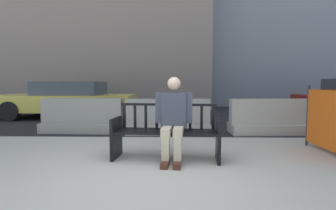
# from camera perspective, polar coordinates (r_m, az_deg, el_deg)

# --- Properties ---
(ground_plane) EXTENTS (200.00, 200.00, 0.00)m
(ground_plane) POSITION_cam_1_polar(r_m,az_deg,el_deg) (3.40, -5.43, -16.21)
(ground_plane) COLOR #B7B2A8
(street_asphalt) EXTENTS (120.00, 12.00, 0.01)m
(street_asphalt) POSITION_cam_1_polar(r_m,az_deg,el_deg) (11.92, -0.62, -1.13)
(street_asphalt) COLOR black
(street_asphalt) RESTS_ON ground
(street_bench) EXTENTS (1.73, 0.68, 0.88)m
(street_bench) POSITION_cam_1_polar(r_m,az_deg,el_deg) (4.22, -0.38, -6.42)
(street_bench) COLOR black
(street_bench) RESTS_ON ground
(seated_person) EXTENTS (0.59, 0.75, 1.31)m
(seated_person) POSITION_cam_1_polar(r_m,az_deg,el_deg) (4.11, 1.20, -2.59)
(seated_person) COLOR #383D4C
(seated_person) RESTS_ON ground
(jersey_barrier_centre) EXTENTS (2.03, 0.76, 0.84)m
(jersey_barrier_centre) POSITION_cam_1_polar(r_m,az_deg,el_deg) (6.37, 0.03, -3.16)
(jersey_barrier_centre) COLOR gray
(jersey_barrier_centre) RESTS_ON ground
(jersey_barrier_left) EXTENTS (2.02, 0.75, 0.84)m
(jersey_barrier_left) POSITION_cam_1_polar(r_m,az_deg,el_deg) (6.89, -18.04, -2.80)
(jersey_barrier_left) COLOR gray
(jersey_barrier_left) RESTS_ON ground
(jersey_barrier_right) EXTENTS (2.03, 0.76, 0.84)m
(jersey_barrier_right) POSITION_cam_1_polar(r_m,az_deg,el_deg) (6.82, 21.59, -2.98)
(jersey_barrier_right) COLOR #ADA89E
(jersey_barrier_right) RESTS_ON ground
(car_taxi_near) EXTENTS (4.76, 1.98, 1.28)m
(car_taxi_near) POSITION_cam_1_polar(r_m,az_deg,el_deg) (9.89, -21.12, 1.10)
(car_taxi_near) COLOR #DBC64C
(car_taxi_near) RESTS_ON ground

